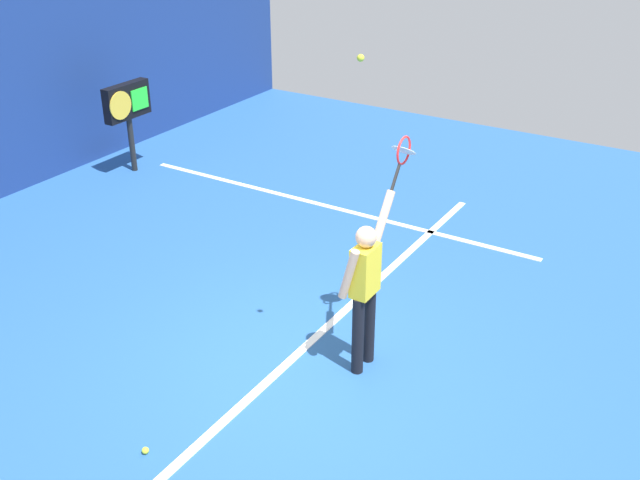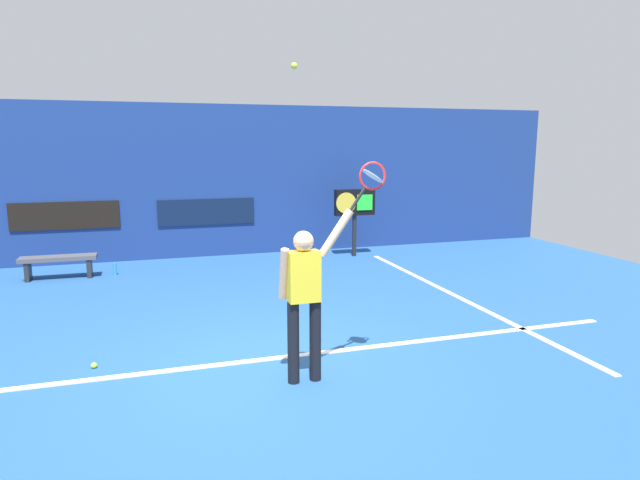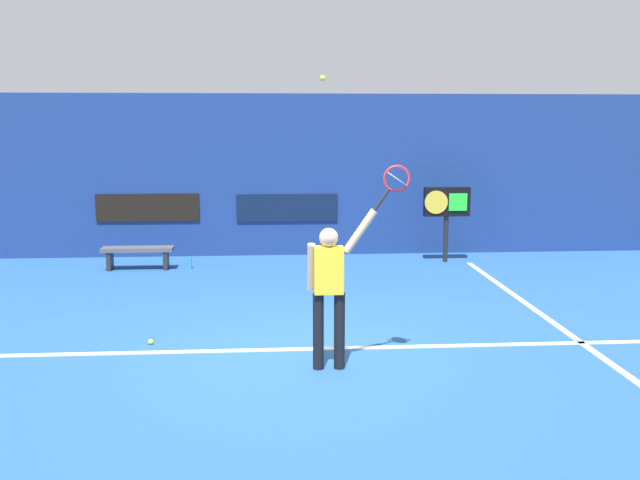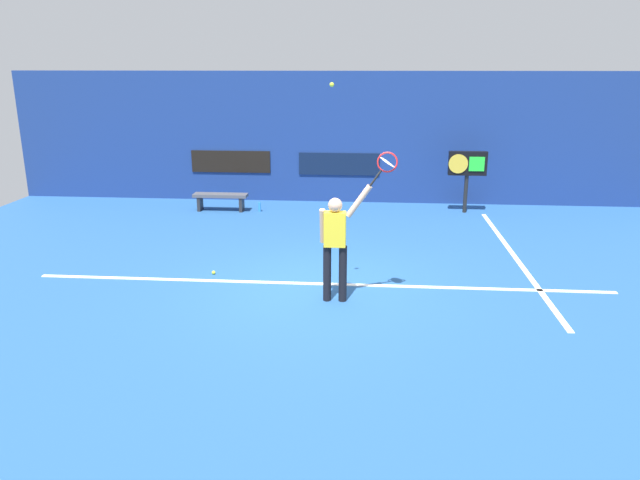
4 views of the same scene
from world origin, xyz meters
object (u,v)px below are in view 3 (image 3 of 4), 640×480
Objects in this scene: tennis_player at (329,286)px; scoreboard_clock at (447,205)px; tennis_racket at (395,181)px; court_bench at (138,253)px; spare_ball at (151,342)px; tennis_ball at (323,78)px; water_bottle at (190,263)px.

scoreboard_clock is (2.96, 6.26, 0.20)m from tennis_player.
tennis_racket is 0.42× the size of court_bench.
scoreboard_clock is at bearing 70.57° from tennis_racket.
spare_ball is at bearing 160.57° from tennis_racket.
tennis_player is at bearing -25.05° from spare_ball.
tennis_ball is 0.28× the size of water_bottle.
scoreboard_clock is 23.07× the size of spare_ball.
scoreboard_clock is 7.47m from spare_ball.
tennis_ball is 7.35m from court_bench.
scoreboard_clock is 6.54× the size of water_bottle.
tennis_ball is 4.12m from spare_ball.
tennis_ball is 7.23m from scoreboard_clock.
tennis_player is 28.14× the size of spare_ball.
tennis_ball is 7.05m from water_bottle.
scoreboard_clock is (2.21, 6.27, -1.02)m from tennis_racket.
tennis_ball is 1.00× the size of spare_ball.
water_bottle is at bearing 117.34° from tennis_racket.
tennis_ball is at bearing -69.08° from water_bottle.
tennis_player is 7.97× the size of water_bottle.
water_bottle is at bearing 111.33° from tennis_player.
water_bottle is (-5.27, -0.34, -1.09)m from scoreboard_clock.
tennis_ball is 0.04× the size of scoreboard_clock.
tennis_ball is (-0.08, 0.07, 2.37)m from tennis_player.
tennis_racket is at bearing -0.32° from tennis_player.
court_bench is (-3.33, 5.92, -0.67)m from tennis_player.
court_bench is (-3.25, 5.84, -3.04)m from tennis_ball.
tennis_player is 3.22× the size of tennis_racket.
tennis_ball reaches higher than tennis_racket.
scoreboard_clock is 6.36m from court_bench.
tennis_player is 6.41m from water_bottle.
tennis_racket is 7.43m from court_bench.
water_bottle is (-2.31, 5.92, -0.89)m from tennis_player.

